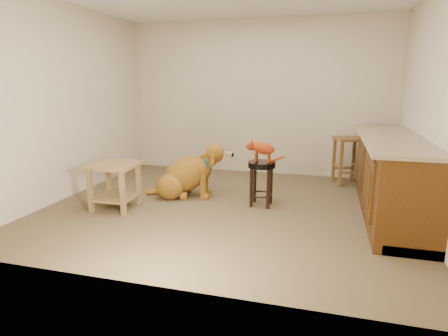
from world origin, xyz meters
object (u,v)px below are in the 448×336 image
(padded_stool, at_px, (262,175))
(tabby_kitten, at_px, (261,149))
(wood_stool, at_px, (347,160))
(golden_retriever, at_px, (186,175))
(side_table, at_px, (115,179))

(padded_stool, height_order, tabby_kitten, tabby_kitten)
(wood_stool, bearing_deg, padded_stool, -128.32)
(wood_stool, relative_size, golden_retriever, 0.59)
(wood_stool, relative_size, tabby_kitten, 1.49)
(padded_stool, distance_m, wood_stool, 1.78)
(tabby_kitten, bearing_deg, side_table, -159.32)
(side_table, height_order, golden_retriever, golden_retriever)
(side_table, bearing_deg, wood_stool, 35.19)
(golden_retriever, height_order, tabby_kitten, tabby_kitten)
(wood_stool, distance_m, golden_retriever, 2.53)
(golden_retriever, bearing_deg, wood_stool, 19.27)
(padded_stool, xyz_separation_m, side_table, (-1.74, -0.61, -0.03))
(wood_stool, distance_m, tabby_kitten, 1.82)
(tabby_kitten, bearing_deg, wood_stool, 52.59)
(side_table, bearing_deg, tabby_kitten, 19.46)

